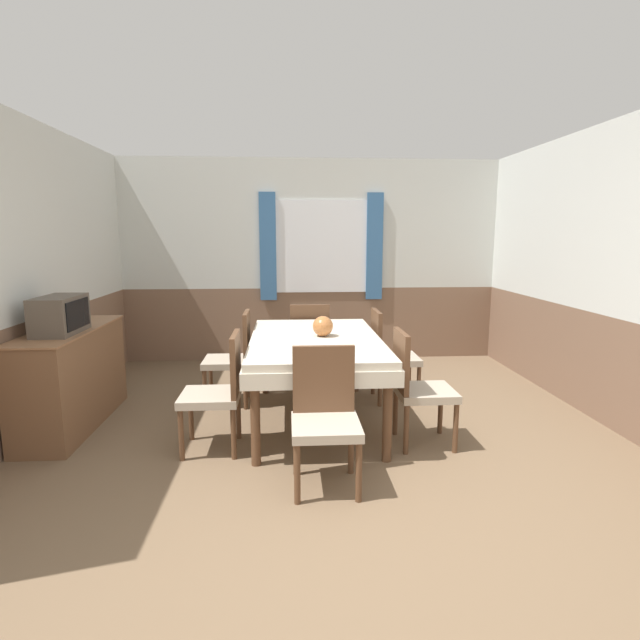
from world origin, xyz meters
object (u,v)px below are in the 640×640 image
Objects in this scene: chair_right_far at (389,353)px; vase at (323,326)px; dining_table at (315,349)px; chair_left_near at (219,388)px; chair_head_near at (325,413)px; chair_right_near at (417,384)px; tv at (60,315)px; sideboard at (72,377)px; chair_head_window at (309,341)px; chair_left_far at (234,355)px.

vase is (-0.70, -0.51, 0.37)m from chair_right_far.
chair_right_far is 5.08× the size of vase.
chair_left_near reaches higher than dining_table.
chair_head_near is 0.96m from chair_right_near.
vase is (2.14, 0.17, -0.15)m from tv.
chair_right_far is (0.00, 1.08, 0.00)m from chair_right_near.
tv is at bearing 73.15° from chair_left_near.
vase reaches higher than chair_head_near.
chair_right_near is at bearing -11.53° from sideboard.
chair_head_window and chair_left_far have the same top height.
chair_left_near is 1.73× the size of tv.
chair_left_near is 1.46m from sideboard.
chair_right_near is at bearing -35.14° from dining_table.
chair_right_far is 0.94m from vase.
chair_head_near is at bearing -29.15° from sideboard.
chair_right_far is 2.91m from sideboard.
chair_head_near is 2.35m from tv.
chair_left_far is at bearing -142.47° from chair_head_window.
chair_left_far is 1.56m from tv.
chair_left_far is (-0.76, 0.54, -0.18)m from dining_table.
dining_table is at bearing -125.14° from chair_right_near.
chair_right_far is at bearing 35.14° from dining_table.
chair_left_near is (-0.76, 0.59, 0.00)m from chair_head_near.
sideboard is 2.21m from vase.
chair_head_window is 5.08× the size of vase.
sideboard is 0.60m from tv.
chair_right_far is 0.62× the size of sideboard.
chair_head_near is 1.73× the size of tv.
sideboard is at bearing 178.73° from dining_table.
chair_head_window reaches higher than sideboard.
chair_left_near is (-1.53, 0.00, 0.00)m from chair_right_near.
chair_right_near is at bearing -7.94° from tv.
tv is 2.93× the size of vase.
chair_head_near is 0.62× the size of sideboard.
vase is at bearing -86.38° from chair_head_window.
chair_left_far is 0.62× the size of sideboard.
vase reaches higher than chair_right_far.
chair_left_far is (-1.53, 1.08, 0.00)m from chair_right_near.
sideboard is 2.78× the size of tv.
chair_head_near is 2.41m from sideboard.
vase is at bearing -129.32° from chair_right_near.
chair_right_far reaches higher than dining_table.
tv reaches higher than sideboard.
chair_right_near is at bearing 0.00° from chair_right_far.
chair_right_far and chair_left_near have the same top height.
vase reaches higher than chair_left_near.
chair_head_window is 2.48m from tv.
chair_left_far is at bearing 148.71° from vase.
chair_left_far is 1.08m from chair_left_near.
tv is (-1.30, 0.39, 0.52)m from chair_left_near.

